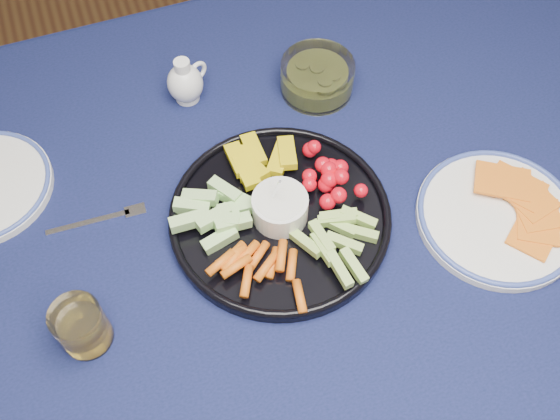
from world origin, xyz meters
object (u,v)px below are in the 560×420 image
object	(u,v)px
crudite_platter	(278,215)
cheese_plate	(499,215)
dining_table	(318,230)
pickle_bowl	(317,78)
juice_tumbler	(83,328)
creamer_pitcher	(186,82)

from	to	relation	value
crudite_platter	cheese_plate	distance (m)	0.34
dining_table	pickle_bowl	distance (m)	0.27
crudite_platter	pickle_bowl	size ratio (longest dim) A/B	2.65
crudite_platter	juice_tumbler	xyz separation A→B (m)	(-0.31, -0.09, 0.02)
crudite_platter	juice_tumbler	distance (m)	0.32
juice_tumbler	cheese_plate	bearing A→B (deg)	-2.73
cheese_plate	juice_tumbler	size ratio (longest dim) A/B	3.07
crudite_platter	cheese_plate	size ratio (longest dim) A/B	1.36
pickle_bowl	juice_tumbler	bearing A→B (deg)	-145.73
cheese_plate	juice_tumbler	xyz separation A→B (m)	(-0.63, 0.03, 0.02)
dining_table	pickle_bowl	world-z (taller)	pickle_bowl
dining_table	crudite_platter	size ratio (longest dim) A/B	4.90
dining_table	pickle_bowl	bearing A→B (deg)	69.36
dining_table	cheese_plate	bearing A→B (deg)	-27.51
creamer_pitcher	juice_tumbler	world-z (taller)	creamer_pitcher
cheese_plate	juice_tumbler	bearing A→B (deg)	177.27
juice_tumbler	dining_table	bearing A→B (deg)	14.00
pickle_bowl	creamer_pitcher	bearing A→B (deg)	164.61
crudite_platter	creamer_pitcher	distance (m)	0.30
pickle_bowl	cheese_plate	xyz separation A→B (m)	(0.16, -0.35, -0.01)
cheese_plate	pickle_bowl	bearing A→B (deg)	114.22
dining_table	crudite_platter	xyz separation A→B (m)	(-0.07, -0.01, 0.11)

